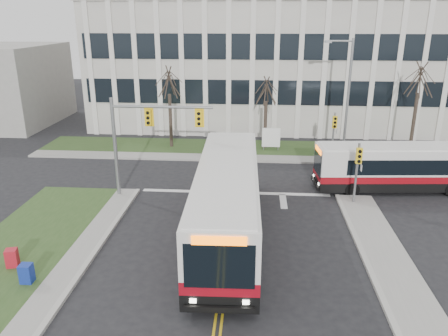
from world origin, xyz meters
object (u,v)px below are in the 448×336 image
bus_main (227,202)px  bus_cross (403,168)px  directory_sign (271,138)px  newspaper_box_blue (27,275)px  newspaper_box_red (12,259)px  streetlight (346,93)px

bus_main → bus_cross: bus_main is taller
directory_sign → bus_main: (-2.64, -15.01, 0.65)m
newspaper_box_blue → newspaper_box_red: bearing=136.8°
directory_sign → bus_cross: size_ratio=0.18×
streetlight → directory_sign: 6.96m
directory_sign → bus_cross: (8.22, -8.00, 0.30)m
directory_sign → newspaper_box_blue: bearing=-118.1°
streetlight → bus_cross: size_ratio=0.83×
bus_cross → bus_main: bearing=-61.7°
streetlight → bus_cross: (2.69, -6.70, -3.72)m
bus_cross → directory_sign: bearing=-138.7°
directory_sign → bus_main: 15.25m
directory_sign → bus_cross: bearing=-44.2°
streetlight → bus_main: 16.31m
bus_main → newspaper_box_red: 10.24m
bus_cross → newspaper_box_red: 23.01m
directory_sign → streetlight: bearing=-13.2°
bus_main → newspaper_box_blue: bus_main is taller
newspaper_box_blue → bus_cross: bearing=31.5°
bus_cross → newspaper_box_blue: (-18.95, -12.08, -1.00)m
bus_cross → newspaper_box_red: bearing=-66.1°
directory_sign → bus_cross: bus_cross is taller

